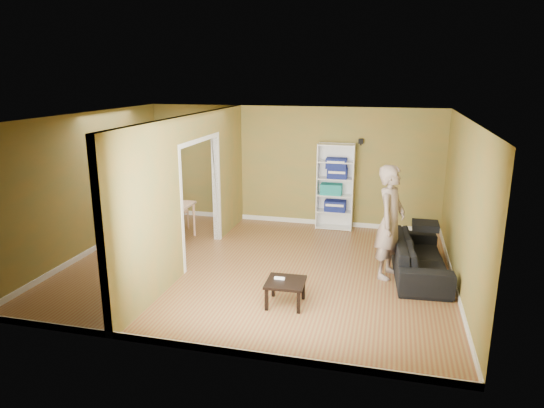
# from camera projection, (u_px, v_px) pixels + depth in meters

# --- Properties ---
(room_shell) EXTENTS (6.50, 6.50, 6.50)m
(room_shell) POSITION_uv_depth(u_px,v_px,m) (258.00, 195.00, 8.13)
(room_shell) COLOR olive
(room_shell) RESTS_ON ground
(partition) EXTENTS (0.22, 5.50, 2.60)m
(partition) POSITION_uv_depth(u_px,v_px,m) (191.00, 191.00, 8.41)
(partition) COLOR olive
(partition) RESTS_ON ground
(wall_speaker) EXTENTS (0.10, 0.10, 0.10)m
(wall_speaker) POSITION_uv_depth(u_px,v_px,m) (361.00, 141.00, 10.14)
(wall_speaker) COLOR black
(wall_speaker) RESTS_ON room_shell
(sofa) EXTENTS (2.18, 1.06, 0.81)m
(sofa) POSITION_uv_depth(u_px,v_px,m) (420.00, 251.00, 8.07)
(sofa) COLOR black
(sofa) RESTS_ON ground
(person) EXTENTS (0.95, 0.84, 2.20)m
(person) POSITION_uv_depth(u_px,v_px,m) (391.00, 212.00, 7.81)
(person) COLOR slate
(person) RESTS_ON ground
(bookshelf) EXTENTS (0.78, 0.34, 1.85)m
(bookshelf) POSITION_uv_depth(u_px,v_px,m) (336.00, 186.00, 10.43)
(bookshelf) COLOR white
(bookshelf) RESTS_ON ground
(paper_box_navy_a) EXTENTS (0.45, 0.29, 0.23)m
(paper_box_navy_a) POSITION_uv_depth(u_px,v_px,m) (335.00, 206.00, 10.49)
(paper_box_navy_a) COLOR navy
(paper_box_navy_a) RESTS_ON bookshelf
(paper_box_teal) EXTENTS (0.45, 0.30, 0.23)m
(paper_box_teal) POSITION_uv_depth(u_px,v_px,m) (331.00, 189.00, 10.42)
(paper_box_teal) COLOR #267358
(paper_box_teal) RESTS_ON bookshelf
(paper_box_navy_b) EXTENTS (0.42, 0.27, 0.21)m
(paper_box_navy_b) POSITION_uv_depth(u_px,v_px,m) (337.00, 173.00, 10.30)
(paper_box_navy_b) COLOR navy
(paper_box_navy_b) RESTS_ON bookshelf
(paper_box_navy_c) EXTENTS (0.43, 0.28, 0.22)m
(paper_box_navy_c) POSITION_uv_depth(u_px,v_px,m) (336.00, 163.00, 10.25)
(paper_box_navy_c) COLOR navy
(paper_box_navy_c) RESTS_ON bookshelf
(coffee_table) EXTENTS (0.55, 0.55, 0.37)m
(coffee_table) POSITION_uv_depth(u_px,v_px,m) (286.00, 285.00, 7.00)
(coffee_table) COLOR black
(coffee_table) RESTS_ON ground
(game_controller) EXTENTS (0.15, 0.04, 0.03)m
(game_controller) POSITION_uv_depth(u_px,v_px,m) (280.00, 278.00, 7.05)
(game_controller) COLOR white
(game_controller) RESTS_ON coffee_table
(dining_table) EXTENTS (1.18, 0.79, 0.74)m
(dining_table) POSITION_uv_depth(u_px,v_px,m) (161.00, 208.00, 9.74)
(dining_table) COLOR tan
(dining_table) RESTS_ON ground
(chair_left) EXTENTS (0.49, 0.49, 0.91)m
(chair_left) POSITION_uv_depth(u_px,v_px,m) (128.00, 216.00, 9.92)
(chair_left) COLOR tan
(chair_left) RESTS_ON ground
(chair_near) EXTENTS (0.50, 0.50, 1.01)m
(chair_near) POSITION_uv_depth(u_px,v_px,m) (147.00, 223.00, 9.23)
(chair_near) COLOR beige
(chair_near) RESTS_ON ground
(chair_far) EXTENTS (0.45, 0.45, 0.90)m
(chair_far) POSITION_uv_depth(u_px,v_px,m) (179.00, 210.00, 10.37)
(chair_far) COLOR beige
(chair_far) RESTS_ON ground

